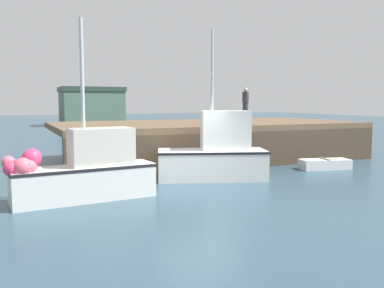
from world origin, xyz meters
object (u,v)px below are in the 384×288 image
(dockworker, at_px, (245,104))
(fishing_boat_near_right, at_px, (215,154))
(fishing_boat_near_left, at_px, (84,171))
(rowboat, at_px, (325,164))

(dockworker, bearing_deg, fishing_boat_near_right, -129.44)
(fishing_boat_near_left, distance_m, fishing_boat_near_right, 4.85)
(fishing_boat_near_right, height_order, rowboat, fishing_boat_near_right)
(fishing_boat_near_left, xyz_separation_m, dockworker, (9.56, 7.19, 1.76))
(fishing_boat_near_right, relative_size, rowboat, 2.43)
(fishing_boat_near_left, bearing_deg, dockworker, 36.97)
(fishing_boat_near_left, bearing_deg, fishing_boat_near_right, 15.10)
(fishing_boat_near_left, xyz_separation_m, fishing_boat_near_right, (4.68, 1.26, 0.06))
(fishing_boat_near_right, bearing_deg, rowboat, 1.01)
(fishing_boat_near_left, relative_size, fishing_boat_near_right, 0.96)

